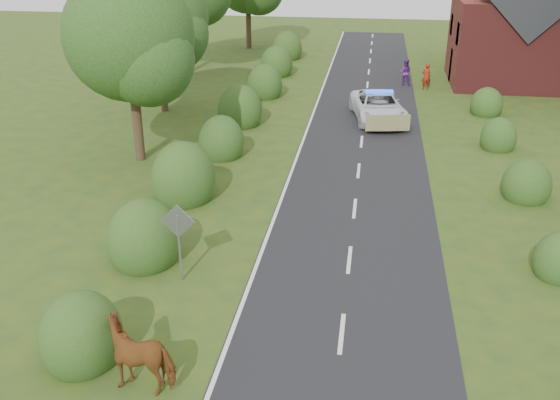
% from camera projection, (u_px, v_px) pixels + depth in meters
% --- Properties ---
extents(ground, '(120.00, 120.00, 0.00)m').
position_uv_depth(ground, '(342.00, 334.00, 16.54)').
color(ground, '#2C481C').
extents(road, '(6.00, 70.00, 0.02)m').
position_uv_depth(road, '(361.00, 148.00, 30.08)').
color(road, black).
rests_on(road, ground).
extents(road_markings, '(4.96, 70.00, 0.01)m').
position_uv_depth(road_markings, '(324.00, 161.00, 28.42)').
color(road_markings, white).
rests_on(road_markings, road).
extents(hedgerow_left, '(2.75, 50.41, 3.00)m').
position_uv_depth(hedgerow_left, '(212.00, 150.00, 27.69)').
color(hedgerow_left, '#2A4418').
rests_on(hedgerow_left, ground).
extents(hedgerow_right, '(2.10, 45.78, 2.10)m').
position_uv_depth(hedgerow_right, '(520.00, 174.00, 25.53)').
color(hedgerow_right, '#2A4418').
rests_on(hedgerow_right, ground).
extents(tree_left_a, '(5.74, 5.60, 8.38)m').
position_uv_depth(tree_left_a, '(134.00, 42.00, 26.42)').
color(tree_left_a, '#332316').
rests_on(tree_left_a, ground).
extents(tree_left_b, '(5.74, 5.60, 8.07)m').
position_uv_depth(tree_left_b, '(161.00, 22.00, 33.96)').
color(tree_left_b, '#332316').
rests_on(tree_left_b, ground).
extents(road_sign, '(1.06, 0.08, 2.53)m').
position_uv_depth(road_sign, '(178.00, 232.00, 18.37)').
color(road_sign, gray).
rests_on(road_sign, ground).
extents(house, '(8.00, 7.40, 9.17)m').
position_uv_depth(house, '(518.00, 26.00, 40.76)').
color(house, maroon).
rests_on(house, ground).
extents(cow, '(2.06, 1.11, 1.45)m').
position_uv_depth(cow, '(143.00, 356.00, 14.56)').
color(cow, brown).
rests_on(cow, ground).
extents(police_van, '(3.50, 5.88, 1.67)m').
position_uv_depth(police_van, '(378.00, 107.00, 34.09)').
color(police_van, silver).
rests_on(police_van, ground).
extents(pedestrian_red, '(0.68, 0.50, 1.70)m').
position_uv_depth(pedestrian_red, '(426.00, 76.00, 40.44)').
color(pedestrian_red, maroon).
rests_on(pedestrian_red, ground).
extents(pedestrian_purple, '(0.86, 0.68, 1.74)m').
position_uv_depth(pedestrian_purple, '(405.00, 72.00, 41.44)').
color(pedestrian_purple, '#58227C').
rests_on(pedestrian_purple, ground).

